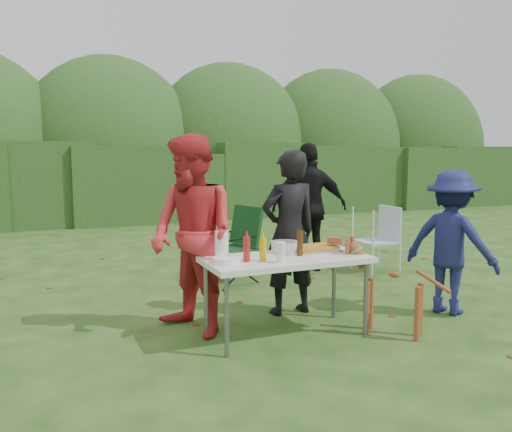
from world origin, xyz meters
name	(u,v)px	position (x,y,z in m)	size (l,w,h in m)	color
ground	(261,332)	(0.00, 0.00, 0.00)	(80.00, 80.00, 0.00)	#1E4211
hedge_row	(121,185)	(0.00, 8.00, 0.85)	(22.00, 1.40, 1.70)	#23471C
shrub_backdrop	(110,151)	(0.00, 9.60, 1.60)	(20.00, 2.60, 3.20)	#3D6628
folding_table	(286,263)	(0.18, -0.18, 0.69)	(1.50, 0.70, 0.74)	silver
person_cook	(289,233)	(0.50, 0.42, 0.85)	(0.62, 0.41, 1.70)	black
person_red_jacket	(193,235)	(-0.59, 0.21, 0.93)	(0.90, 0.70, 1.86)	red
person_black_puffy	(309,207)	(1.64, 2.09, 0.89)	(1.05, 0.44, 1.79)	black
child	(451,242)	(2.06, -0.22, 0.75)	(0.97, 0.56, 1.50)	#171B50
dog	(394,289)	(1.09, -0.55, 0.43)	(0.91, 0.36, 0.87)	brown
camping_chair	(233,245)	(0.42, 1.84, 0.49)	(0.61, 0.61, 0.98)	#123C18
lawn_chair	(376,239)	(2.48, 1.68, 0.46)	(0.54, 0.54, 0.91)	#4F82C9
food_tray	(315,250)	(0.54, -0.05, 0.75)	(0.45, 0.30, 0.02)	#B7B7BA
focaccia_bread	(315,247)	(0.54, -0.05, 0.78)	(0.40, 0.26, 0.04)	#B87C27
mustard_bottle	(263,250)	(-0.09, -0.25, 0.84)	(0.06, 0.06, 0.20)	#CFAD03
ketchup_bottle	(247,249)	(-0.23, -0.23, 0.85)	(0.06, 0.06, 0.22)	#A61B1A
beer_bottle	(300,243)	(0.31, -0.18, 0.86)	(0.06, 0.06, 0.24)	#47230F
paper_towel_roll	(222,245)	(-0.41, -0.07, 0.87)	(0.12, 0.12, 0.26)	white
cup_stack	(281,252)	(0.02, -0.38, 0.83)	(0.08, 0.08, 0.18)	white
pasta_bowl	(285,247)	(0.27, 0.04, 0.79)	(0.26, 0.26, 0.10)	silver
plate_stack	(227,260)	(-0.41, -0.22, 0.77)	(0.24, 0.24, 0.05)	white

